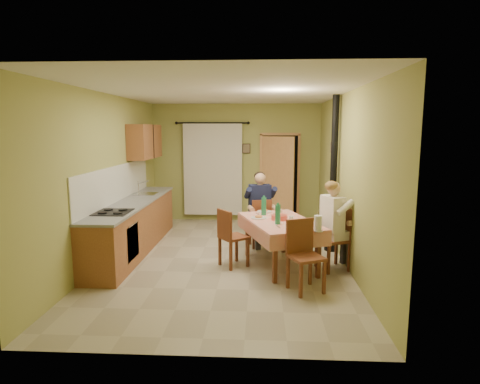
# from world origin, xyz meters

# --- Properties ---
(floor) EXTENTS (4.00, 6.00, 0.01)m
(floor) POSITION_xyz_m (0.00, 0.00, 0.00)
(floor) COLOR tan
(floor) RESTS_ON ground
(room_shell) EXTENTS (4.04, 6.04, 2.82)m
(room_shell) POSITION_xyz_m (0.00, 0.00, 1.82)
(room_shell) COLOR #A1A253
(room_shell) RESTS_ON ground
(kitchen_run) EXTENTS (0.64, 3.64, 1.56)m
(kitchen_run) POSITION_xyz_m (-1.71, 0.40, 0.48)
(kitchen_run) COLOR brown
(kitchen_run) RESTS_ON ground
(upper_cabinets) EXTENTS (0.35, 1.40, 0.70)m
(upper_cabinets) POSITION_xyz_m (-1.82, 1.70, 1.95)
(upper_cabinets) COLOR brown
(upper_cabinets) RESTS_ON room_shell
(curtain) EXTENTS (1.70, 0.07, 2.22)m
(curtain) POSITION_xyz_m (-0.55, 2.90, 1.26)
(curtain) COLOR black
(curtain) RESTS_ON ground
(doorway) EXTENTS (0.96, 0.45, 2.15)m
(doorway) POSITION_xyz_m (1.02, 2.88, 1.05)
(doorway) COLOR black
(doorway) RESTS_ON ground
(dining_table) EXTENTS (1.44, 1.82, 0.76)m
(dining_table) POSITION_xyz_m (0.92, -0.31, 0.38)
(dining_table) COLOR #DD8B79
(dining_table) RESTS_ON ground
(tableware) EXTENTS (1.03, 1.49, 0.33)m
(tableware) POSITION_xyz_m (0.96, -0.41, 0.83)
(tableware) COLOR white
(tableware) RESTS_ON dining_table
(chair_far) EXTENTS (0.44, 0.44, 0.92)m
(chair_far) POSITION_xyz_m (0.59, 0.77, 0.29)
(chair_far) COLOR brown
(chair_far) RESTS_ON ground
(chair_near) EXTENTS (0.55, 0.55, 0.98)m
(chair_near) POSITION_xyz_m (1.22, -1.31, 0.29)
(chair_near) COLOR brown
(chair_near) RESTS_ON ground
(chair_right) EXTENTS (0.56, 0.56, 0.99)m
(chair_right) POSITION_xyz_m (1.76, -0.41, 0.29)
(chair_right) COLOR brown
(chair_right) RESTS_ON ground
(chair_left) EXTENTS (0.54, 0.54, 0.94)m
(chair_left) POSITION_xyz_m (0.16, -0.35, 0.29)
(chair_left) COLOR brown
(chair_left) RESTS_ON ground
(man_far) EXTENTS (0.63, 0.54, 1.39)m
(man_far) POSITION_xyz_m (0.59, 0.78, 0.88)
(man_far) COLOR #141938
(man_far) RESTS_ON chair_far
(man_right) EXTENTS (0.59, 0.65, 1.39)m
(man_right) POSITION_xyz_m (1.75, -0.42, 0.88)
(man_right) COLOR silver
(man_right) RESTS_ON chair_right
(stove_flue) EXTENTS (0.24, 0.24, 2.80)m
(stove_flue) POSITION_xyz_m (1.90, 0.60, 1.02)
(stove_flue) COLOR black
(stove_flue) RESTS_ON ground
(picture_back) EXTENTS (0.19, 0.03, 0.23)m
(picture_back) POSITION_xyz_m (0.25, 2.97, 1.75)
(picture_back) COLOR black
(picture_back) RESTS_ON room_shell
(picture_right) EXTENTS (0.03, 0.31, 0.21)m
(picture_right) POSITION_xyz_m (1.97, 1.20, 1.85)
(picture_right) COLOR brown
(picture_right) RESTS_ON room_shell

